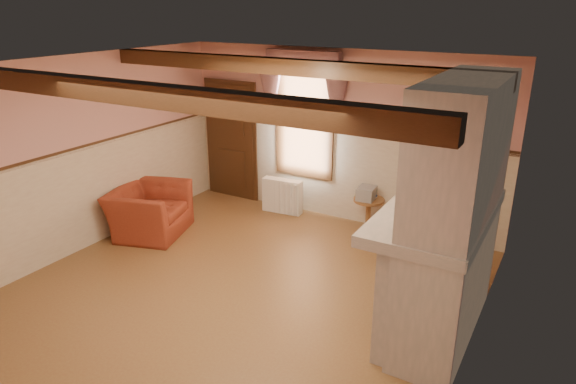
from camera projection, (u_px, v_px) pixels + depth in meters
The scene contains 25 objects.
floor at pixel (233, 297), 6.41m from camera, with size 5.50×6.00×0.01m, color brown.
ceiling at pixel (223, 68), 5.44m from camera, with size 5.50×6.00×0.01m, color silver.
wall_back at pixel (338, 137), 8.36m from camera, with size 5.50×0.02×2.80m, color #D09490.
wall_left at pixel (70, 158), 7.21m from camera, with size 0.02×6.00×2.80m, color #D09490.
wall_right at pixel (475, 245), 4.63m from camera, with size 0.02×6.00×2.80m, color #D09490.
wainscot at pixel (231, 243), 6.15m from camera, with size 5.50×6.00×1.50m, color beige, non-canonical shape.
chair_rail at pixel (228, 184), 5.89m from camera, with size 5.50×6.00×0.08m, color black, non-canonical shape.
firebox at pixel (407, 285), 5.80m from camera, with size 0.20×0.95×0.90m, color black.
armchair at pixel (149, 211), 8.06m from camera, with size 1.17×1.02×0.76m, color maroon.
side_table at pixel (368, 215), 8.17m from camera, with size 0.49×0.49×0.55m, color brown.
book_stack at pixel (366, 193), 8.03m from camera, with size 0.26×0.32×0.20m, color #B7AD8C.
radiator at pixel (282, 196), 8.91m from camera, with size 0.70×0.18×0.60m, color white.
bowl at pixel (443, 199), 5.52m from camera, with size 0.39×0.39×0.09m, color brown.
mantel_clock at pixel (455, 180), 5.93m from camera, with size 0.14×0.24×0.20m, color black.
oil_lamp at pixel (448, 186), 5.62m from camera, with size 0.11×0.11×0.28m, color #B87133.
candle_red at pixel (424, 220), 4.90m from camera, with size 0.06×0.06×0.16m, color #B52816.
jar_yellow at pixel (424, 222), 4.92m from camera, with size 0.06×0.06×0.12m, color gold.
fireplace at pixel (454, 215), 5.27m from camera, with size 0.85×2.00×2.80m, color gray.
mantel at pixel (437, 215), 5.37m from camera, with size 1.05×2.05×0.12m, color gray.
overmantel_mirror at pixel (424, 157), 5.25m from camera, with size 0.06×1.44×1.04m, color silver.
door at pixel (232, 142), 9.42m from camera, with size 1.10×0.10×2.10m, color black.
window at pixel (305, 118), 8.53m from camera, with size 1.06×0.08×2.02m, color white.
window_drapes at pixel (303, 82), 8.25m from camera, with size 1.30×0.14×1.40m, color gray.
ceiling_beam_front at pixel (142, 94), 4.50m from camera, with size 5.50×0.18×0.20m, color black.
ceiling_beam_back at pixel (281, 66), 6.45m from camera, with size 5.50×0.18×0.20m, color black.
Camera 1 is at (3.37, -4.47, 3.45)m, focal length 32.00 mm.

